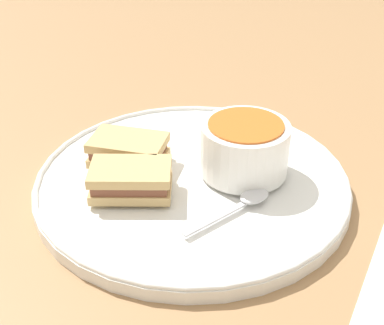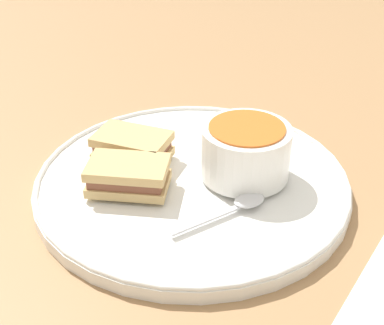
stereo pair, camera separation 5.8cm
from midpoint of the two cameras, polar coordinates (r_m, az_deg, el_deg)
ground_plane at (r=0.60m, az=2.77°, el=-2.87°), size 2.40×2.40×0.00m
plate at (r=0.60m, az=2.80°, el=-2.10°), size 0.35×0.35×0.02m
soup_bowl at (r=0.58m, az=8.60°, el=1.15°), size 0.10×0.10×0.06m
spoon at (r=0.55m, az=8.39°, el=-4.47°), size 0.11×0.04×0.01m
sandwich_half_near at (r=0.61m, az=-3.68°, el=1.65°), size 0.08×0.10×0.03m
sandwich_half_far at (r=0.56m, az=-3.88°, el=-1.47°), size 0.09×0.10×0.03m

